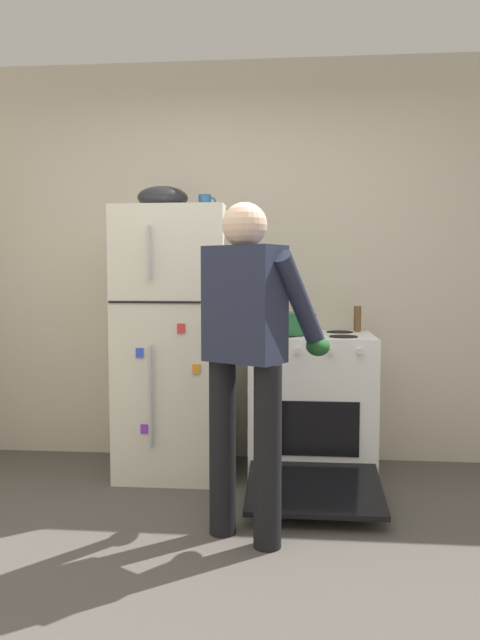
{
  "coord_description": "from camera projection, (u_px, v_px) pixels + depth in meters",
  "views": [
    {
      "loc": [
        0.33,
        -2.2,
        1.26
      ],
      "look_at": [
        0.02,
        1.32,
        1.0
      ],
      "focal_mm": 33.75,
      "sensor_mm": 36.0,
      "label": 1
    }
  ],
  "objects": [
    {
      "name": "coffee_mug",
      "position": [
        205.0,
        202.0,
        3.81
      ],
      "size": [
        0.11,
        0.08,
        0.1
      ],
      "color": "#2D6093",
      "rests_on": "refrigerator"
    },
    {
      "name": "ground",
      "position": [
        205.0,
        604.0,
        2.31
      ],
      "size": [
        8.0,
        8.0,
        0.0
      ],
      "primitive_type": "plane",
      "color": "#4C4742"
    },
    {
      "name": "refrigerator",
      "position": [
        176.0,
        342.0,
        3.84
      ],
      "size": [
        0.68,
        0.72,
        1.68
      ],
      "color": "silver",
      "rests_on": "ground"
    },
    {
      "name": "red_pot",
      "position": [
        286.0,
        323.0,
        3.72
      ],
      "size": [
        0.37,
        0.27,
        0.13
      ],
      "color": "#236638",
      "rests_on": "stove_range"
    },
    {
      "name": "kitchen_wall_back",
      "position": [
        246.0,
        263.0,
        4.15
      ],
      "size": [
        6.0,
        0.1,
        2.7
      ],
      "primitive_type": "cube",
      "color": "beige",
      "rests_on": "ground"
    },
    {
      "name": "person_cook",
      "position": [
        249.0,
        342.0,
        2.83
      ],
      "size": [
        0.64,
        0.67,
        1.6
      ],
      "color": "black",
      "rests_on": "ground"
    },
    {
      "name": "stove_range",
      "position": [
        312.0,
        407.0,
        3.78
      ],
      "size": [
        0.76,
        1.21,
        0.9
      ],
      "color": "white",
      "rests_on": "ground"
    },
    {
      "name": "pepper_mill",
      "position": [
        357.0,
        319.0,
        3.93
      ],
      "size": [
        0.05,
        0.05,
        0.16
      ],
      "primitive_type": "cylinder",
      "color": "brown",
      "rests_on": "stove_range"
    },
    {
      "name": "mixing_bowl",
      "position": [
        163.0,
        198.0,
        3.78
      ],
      "size": [
        0.32,
        0.32,
        0.14
      ],
      "primitive_type": "ellipsoid",
      "color": "black",
      "rests_on": "refrigerator"
    }
  ]
}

